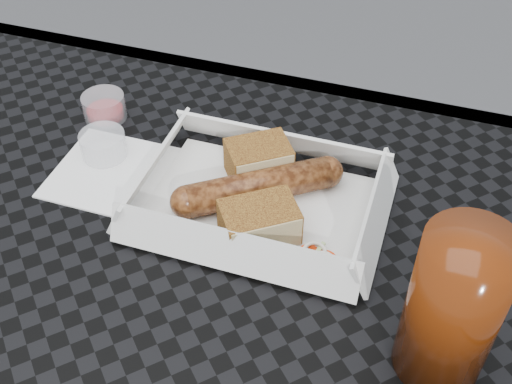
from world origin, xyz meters
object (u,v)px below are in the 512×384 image
drink_glass (453,309)px  bratwurst (259,187)px  patio_table (110,349)px  food_tray (259,205)px

drink_glass → bratwurst: bearing=145.8°
bratwurst → drink_glass: (0.20, -0.13, 0.05)m
patio_table → food_tray: food_tray is taller
patio_table → food_tray: bearing=57.8°
food_tray → drink_glass: bearing=-33.1°
food_tray → drink_glass: (0.19, -0.13, 0.07)m
patio_table → bratwurst: size_ratio=5.18×
bratwurst → drink_glass: 0.24m
patio_table → drink_glass: (0.29, 0.03, 0.15)m
patio_table → drink_glass: bearing=6.5°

